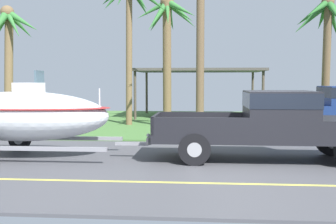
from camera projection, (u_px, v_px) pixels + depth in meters
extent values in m
cube|color=#4C4C51|center=(247.00, 167.00, 10.25)|extent=(36.00, 8.00, 0.06)
cube|color=#477538|center=(224.00, 122.00, 21.18)|extent=(36.00, 14.00, 0.11)
cube|color=#DBCC4C|center=(256.00, 184.00, 8.46)|extent=(34.20, 0.12, 0.01)
cube|color=black|center=(263.00, 136.00, 11.05)|extent=(5.74, 1.90, 0.22)
cube|color=black|center=(279.00, 112.00, 10.97)|extent=(1.72, 1.90, 1.08)
cube|color=black|center=(279.00, 100.00, 10.95)|extent=(1.74, 1.92, 0.38)
cube|color=black|center=(200.00, 131.00, 11.18)|extent=(2.41, 1.90, 0.04)
cube|color=black|center=(200.00, 120.00, 12.07)|extent=(2.41, 0.08, 0.45)
cube|color=black|center=(200.00, 127.00, 10.26)|extent=(2.41, 0.08, 0.45)
cube|color=black|center=(156.00, 123.00, 11.26)|extent=(0.08, 1.90, 0.45)
cube|color=#333338|center=(153.00, 137.00, 11.30)|extent=(0.12, 1.71, 0.16)
sphere|color=#B2B2B7|center=(148.00, 135.00, 11.31)|extent=(0.10, 0.10, 0.10)
cylinder|color=black|center=(331.00, 141.00, 11.74)|extent=(0.80, 0.28, 0.80)
cylinder|color=#9E9EA3|center=(331.00, 141.00, 11.74)|extent=(0.36, 0.29, 0.36)
cylinder|color=black|center=(196.00, 140.00, 12.05)|extent=(0.80, 0.28, 0.80)
cylinder|color=#9E9EA3|center=(196.00, 140.00, 12.05)|extent=(0.36, 0.29, 0.36)
cylinder|color=black|center=(195.00, 149.00, 10.38)|extent=(0.80, 0.28, 0.80)
cylinder|color=#9E9EA3|center=(195.00, 149.00, 10.38)|extent=(0.36, 0.29, 0.36)
cube|color=gray|center=(132.00, 144.00, 11.36)|extent=(0.90, 0.10, 0.08)
cube|color=gray|center=(36.00, 138.00, 12.61)|extent=(5.27, 0.12, 0.10)
cube|color=gray|center=(5.00, 148.00, 10.63)|extent=(5.27, 0.12, 0.10)
cylinder|color=black|center=(20.00, 139.00, 12.71)|extent=(0.64, 0.22, 0.64)
cylinder|color=#9E9EA3|center=(20.00, 139.00, 12.71)|extent=(0.29, 0.23, 0.29)
ellipsoid|color=silver|center=(21.00, 116.00, 11.56)|extent=(4.91, 1.98, 1.36)
ellipsoid|color=#B22626|center=(21.00, 108.00, 11.55)|extent=(5.01, 2.02, 0.12)
cube|color=silver|center=(29.00, 95.00, 11.50)|extent=(0.70, 0.60, 0.65)
cube|color=slate|center=(39.00, 77.00, 11.44)|extent=(0.06, 0.56, 0.36)
cylinder|color=silver|center=(100.00, 97.00, 11.34)|extent=(0.04, 0.04, 0.50)
cube|color=navy|center=(335.00, 120.00, 15.80)|extent=(5.48, 1.99, 0.22)
cube|color=#112047|center=(292.00, 116.00, 15.93)|extent=(2.30, 1.99, 0.04)
cube|color=navy|center=(287.00, 109.00, 16.86)|extent=(2.30, 0.08, 0.45)
cube|color=navy|center=(298.00, 112.00, 14.96)|extent=(2.30, 0.08, 0.45)
cube|color=navy|center=(262.00, 110.00, 16.00)|extent=(0.08, 1.99, 0.45)
cube|color=#333338|center=(259.00, 121.00, 16.04)|extent=(0.12, 1.79, 0.16)
sphere|color=#B2B2B7|center=(256.00, 119.00, 16.05)|extent=(0.10, 0.10, 0.10)
cylinder|color=black|center=(284.00, 123.00, 16.84)|extent=(0.80, 0.28, 0.80)
cylinder|color=#9E9EA3|center=(284.00, 123.00, 16.84)|extent=(0.36, 0.29, 0.36)
cylinder|color=black|center=(293.00, 128.00, 15.08)|extent=(0.80, 0.28, 0.80)
cylinder|color=#9E9EA3|center=(293.00, 128.00, 15.08)|extent=(0.36, 0.29, 0.36)
cylinder|color=#4C4238|center=(253.00, 94.00, 26.11)|extent=(0.14, 0.14, 2.62)
cylinder|color=#4C4238|center=(263.00, 96.00, 21.56)|extent=(0.14, 0.14, 2.62)
cylinder|color=#4C4238|center=(147.00, 93.00, 26.66)|extent=(0.14, 0.14, 2.62)
cylinder|color=#4C4238|center=(135.00, 96.00, 22.11)|extent=(0.14, 0.14, 2.62)
cube|color=#4C4742|center=(199.00, 70.00, 24.01)|extent=(7.15, 5.08, 0.14)
cylinder|color=brown|center=(167.00, 62.00, 21.60)|extent=(0.43, 0.71, 6.12)
cone|color=#387A38|center=(180.00, 12.00, 21.25)|extent=(1.61, 0.63, 1.32)
cone|color=#387A38|center=(181.00, 15.00, 21.96)|extent=(1.78, 1.59, 1.43)
cone|color=#387A38|center=(170.00, 17.00, 22.31)|extent=(0.65, 2.09, 1.57)
cone|color=#387A38|center=(158.00, 17.00, 22.09)|extent=(1.53, 1.73, 1.67)
cone|color=#387A38|center=(152.00, 10.00, 21.42)|extent=(1.71, 0.43, 1.11)
cone|color=#387A38|center=(158.00, 16.00, 20.91)|extent=(1.29, 1.56, 1.83)
cone|color=#387A38|center=(168.00, 13.00, 20.89)|extent=(0.47, 1.33, 1.48)
cone|color=#387A38|center=(181.00, 9.00, 20.74)|extent=(1.84, 1.63, 1.27)
sphere|color=brown|center=(167.00, 2.00, 21.38)|extent=(0.69, 0.69, 0.69)
cylinder|color=brown|center=(326.00, 63.00, 20.42)|extent=(0.38, 0.59, 5.89)
cone|color=#2D6B2D|center=(333.00, 21.00, 20.80)|extent=(1.41, 1.66, 1.91)
cone|color=#2D6B2D|center=(323.00, 16.00, 20.75)|extent=(0.61, 1.37, 1.44)
cone|color=#2D6B2D|center=(312.00, 14.00, 21.02)|extent=(1.56, 1.87, 1.26)
cone|color=#2D6B2D|center=(311.00, 18.00, 20.25)|extent=(1.90, 0.60, 1.79)
cone|color=#2D6B2D|center=(318.00, 9.00, 19.76)|extent=(1.59, 1.43, 1.15)
cone|color=#2D6B2D|center=(336.00, 13.00, 19.42)|extent=(0.66, 1.93, 1.62)
sphere|color=brown|center=(328.00, 2.00, 20.20)|extent=(0.61, 0.61, 0.61)
cylinder|color=brown|center=(9.00, 69.00, 20.01)|extent=(0.40, 0.79, 5.34)
cone|color=#387A38|center=(22.00, 21.00, 19.62)|extent=(1.85, 0.73, 1.24)
cone|color=#387A38|center=(20.00, 25.00, 20.42)|extent=(1.07, 1.54, 1.34)
cone|color=#387A38|center=(10.00, 25.00, 20.37)|extent=(0.71, 1.39, 1.38)
cone|color=#387A38|center=(1.00, 26.00, 20.26)|extent=(1.34, 1.11, 1.38)
cone|color=#387A38|center=(13.00, 24.00, 19.43)|extent=(1.30, 1.17, 1.48)
sphere|color=brown|center=(7.00, 12.00, 19.82)|extent=(0.63, 0.63, 0.63)
cylinder|color=brown|center=(200.00, 44.00, 16.23)|extent=(0.31, 0.62, 6.99)
cylinder|color=brown|center=(129.00, 54.00, 19.48)|extent=(0.29, 0.57, 6.63)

